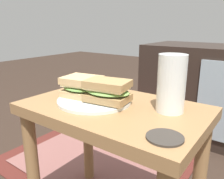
{
  "coord_description": "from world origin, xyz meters",
  "views": [
    {
      "loc": [
        0.39,
        -0.55,
        0.7
      ],
      "look_at": [
        -0.0,
        0.0,
        0.51
      ],
      "focal_mm": 36.8,
      "sensor_mm": 36.0,
      "label": 1
    }
  ],
  "objects_px": {
    "plate": "(95,100)",
    "sandwich_front": "(82,86)",
    "sandwich_back": "(108,91)",
    "beer_glass": "(171,85)",
    "tv_cabinet": "(224,94)",
    "coaster": "(165,137)"
  },
  "relations": [
    {
      "from": "beer_glass",
      "to": "coaster",
      "type": "xyz_separation_m",
      "value": [
        0.06,
        -0.16,
        -0.08
      ]
    },
    {
      "from": "tv_cabinet",
      "to": "coaster",
      "type": "xyz_separation_m",
      "value": [
        0.07,
        -1.06,
        0.17
      ]
    },
    {
      "from": "sandwich_back",
      "to": "coaster",
      "type": "height_order",
      "value": "sandwich_back"
    },
    {
      "from": "beer_glass",
      "to": "sandwich_front",
      "type": "bearing_deg",
      "value": -167.34
    },
    {
      "from": "sandwich_front",
      "to": "sandwich_back",
      "type": "height_order",
      "value": "sandwich_back"
    },
    {
      "from": "tv_cabinet",
      "to": "sandwich_back",
      "type": "xyz_separation_m",
      "value": [
        -0.17,
        -0.96,
        0.22
      ]
    },
    {
      "from": "tv_cabinet",
      "to": "sandwich_back",
      "type": "distance_m",
      "value": 0.99
    },
    {
      "from": "coaster",
      "to": "sandwich_front",
      "type": "bearing_deg",
      "value": 163.73
    },
    {
      "from": "sandwich_front",
      "to": "sandwich_back",
      "type": "xyz_separation_m",
      "value": [
        0.11,
        0.0,
        0.0
      ]
    },
    {
      "from": "plate",
      "to": "beer_glass",
      "type": "distance_m",
      "value": 0.25
    },
    {
      "from": "tv_cabinet",
      "to": "sandwich_front",
      "type": "bearing_deg",
      "value": -106.07
    },
    {
      "from": "sandwich_front",
      "to": "beer_glass",
      "type": "distance_m",
      "value": 0.29
    },
    {
      "from": "plate",
      "to": "sandwich_front",
      "type": "distance_m",
      "value": 0.07
    },
    {
      "from": "plate",
      "to": "sandwich_back",
      "type": "distance_m",
      "value": 0.07
    },
    {
      "from": "sandwich_back",
      "to": "beer_glass",
      "type": "xyz_separation_m",
      "value": [
        0.18,
        0.06,
        0.03
      ]
    },
    {
      "from": "tv_cabinet",
      "to": "plate",
      "type": "relative_size",
      "value": 4.0
    },
    {
      "from": "tv_cabinet",
      "to": "plate",
      "type": "height_order",
      "value": "tv_cabinet"
    },
    {
      "from": "plate",
      "to": "sandwich_back",
      "type": "xyz_separation_m",
      "value": [
        0.05,
        0.0,
        0.04
      ]
    },
    {
      "from": "tv_cabinet",
      "to": "coaster",
      "type": "bearing_deg",
      "value": -86.44
    },
    {
      "from": "sandwich_front",
      "to": "beer_glass",
      "type": "height_order",
      "value": "beer_glass"
    },
    {
      "from": "beer_glass",
      "to": "coaster",
      "type": "relative_size",
      "value": 1.95
    },
    {
      "from": "beer_glass",
      "to": "sandwich_back",
      "type": "bearing_deg",
      "value": -160.59
    }
  ]
}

